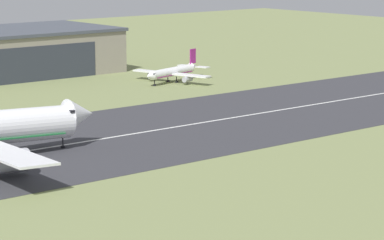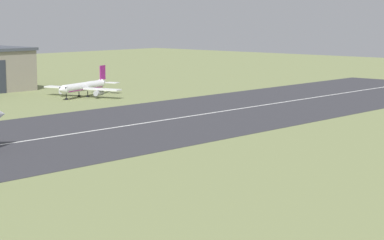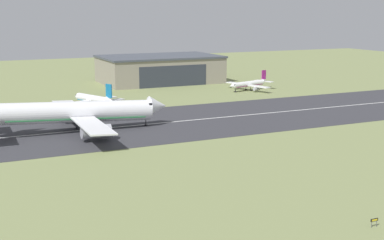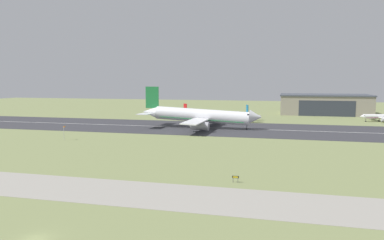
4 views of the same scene
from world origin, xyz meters
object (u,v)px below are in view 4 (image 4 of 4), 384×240
airplane_landing (201,116)px  airplane_parked_centre (381,117)px  airplane_parked_west (242,115)px  windsock_pole (65,127)px  runway_sign (235,178)px  airplane_parked_east (177,112)px

airplane_landing → airplane_parked_centre: bearing=30.0°
airplane_parked_west → windsock_pole: bearing=-124.2°
airplane_landing → windsock_pole: bearing=-132.2°
windsock_pole → airplane_parked_west: bearing=55.8°
airplane_parked_west → runway_sign: 127.81m
airplane_parked_centre → airplane_parked_east: airplane_parked_centre is taller
airplane_parked_west → windsock_pole: size_ratio=4.33×
airplane_landing → airplane_parked_west: (14.88, 37.42, -2.65)m
airplane_parked_centre → windsock_pole: 162.66m
airplane_parked_centre → windsock_pole: size_ratio=4.56×
windsock_pole → runway_sign: windsock_pole is taller
airplane_landing → airplane_parked_east: airplane_landing is taller
airplane_parked_west → runway_sign: size_ratio=15.33×
airplane_parked_centre → airplane_parked_west: bearing=-169.6°
airplane_landing → runway_sign: size_ratio=38.22×
airplane_parked_east → runway_sign: bearing=-68.6°
airplane_parked_centre → airplane_parked_east: 116.36m
airplane_parked_east → windsock_pole: bearing=-98.0°
airplane_landing → windsock_pole: airplane_landing is taller
runway_sign → airplane_landing: bearing=107.4°
airplane_parked_east → windsock_pole: 101.02m
airplane_parked_west → airplane_parked_centre: bearing=10.4°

